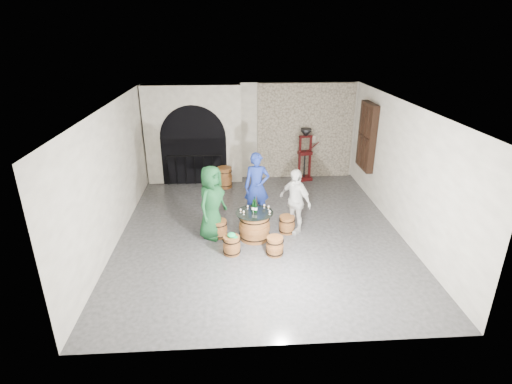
{
  "coord_description": "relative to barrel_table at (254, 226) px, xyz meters",
  "views": [
    {
      "loc": [
        -0.68,
        -9.06,
        4.83
      ],
      "look_at": [
        -0.1,
        0.06,
        1.05
      ],
      "focal_mm": 28.0,
      "sensor_mm": 36.0,
      "label": 1
    }
  ],
  "objects": [
    {
      "name": "barrel_table",
      "position": [
        0.0,
        0.0,
        0.0
      ],
      "size": [
        0.92,
        0.92,
        0.71
      ],
      "color": "brown",
      "rests_on": "ground"
    },
    {
      "name": "barrel_stool_near_left",
      "position": [
        -0.56,
        -0.68,
        -0.13
      ],
      "size": [
        0.41,
        0.41,
        0.44
      ],
      "color": "brown",
      "rests_on": "ground"
    },
    {
      "name": "wine_bottle_left",
      "position": [
        -0.03,
        0.02,
        0.49
      ],
      "size": [
        0.08,
        0.08,
        0.32
      ],
      "color": "black",
      "rests_on": "barrel_table"
    },
    {
      "name": "tasting_glass_e",
      "position": [
        0.36,
        -0.14,
        0.41
      ],
      "size": [
        0.05,
        0.05,
        0.1
      ],
      "primitive_type": null,
      "color": "#C07725",
      "rests_on": "barrel_table"
    },
    {
      "name": "shuttered_window",
      "position": [
        3.55,
        2.79,
        1.45
      ],
      "size": [
        0.23,
        1.1,
        2.0
      ],
      "color": "black",
      "rests_on": "wall_right"
    },
    {
      "name": "tasting_glass_d",
      "position": [
        0.26,
        0.23,
        0.41
      ],
      "size": [
        0.05,
        0.05,
        0.1
      ],
      "primitive_type": null,
      "color": "#C07725",
      "rests_on": "barrel_table"
    },
    {
      "name": "person_green",
      "position": [
        -1.02,
        0.19,
        0.57
      ],
      "size": [
        0.98,
        1.07,
        1.84
      ],
      "primitive_type": "imported",
      "rotation": [
        0.0,
        0.0,
        1.01
      ],
      "color": "#12421F",
      "rests_on": "ground"
    },
    {
      "name": "wine_bottle_center",
      "position": [
        0.03,
        -0.0,
        0.49
      ],
      "size": [
        0.08,
        0.08,
        0.32
      ],
      "color": "black",
      "rests_on": "barrel_table"
    },
    {
      "name": "tasting_glass_c",
      "position": [
        -0.15,
        0.21,
        0.41
      ],
      "size": [
        0.05,
        0.05,
        0.1
      ],
      "primitive_type": null,
      "color": "#C07725",
      "rests_on": "barrel_table"
    },
    {
      "name": "tasting_glass_b",
      "position": [
        0.35,
        0.15,
        0.41
      ],
      "size": [
        0.05,
        0.05,
        0.1
      ],
      "primitive_type": null,
      "color": "#C07725",
      "rests_on": "barrel_table"
    },
    {
      "name": "arched_opening",
      "position": [
        -1.73,
        4.13,
        1.23
      ],
      "size": [
        3.1,
        0.6,
        3.19
      ],
      "color": "silver",
      "rests_on": "ground"
    },
    {
      "name": "wall_back",
      "position": [
        0.17,
        4.39,
        1.25
      ],
      "size": [
        8.0,
        0.0,
        8.0
      ],
      "primitive_type": "plane",
      "rotation": [
        1.57,
        0.0,
        0.0
      ],
      "color": "silver",
      "rests_on": "ground"
    },
    {
      "name": "stone_facing_panel",
      "position": [
        1.97,
        4.33,
        1.25
      ],
      "size": [
        3.2,
        0.12,
        3.18
      ],
      "primitive_type": "cube",
      "color": "#A29781",
      "rests_on": "ground"
    },
    {
      "name": "green_cap",
      "position": [
        -0.56,
        -0.68,
        0.13
      ],
      "size": [
        0.24,
        0.19,
        0.11
      ],
      "color": "#0D984B",
      "rests_on": "barrel_stool_near_left"
    },
    {
      "name": "corking_press",
      "position": [
        1.94,
        4.01,
        0.68
      ],
      "size": [
        0.76,
        0.48,
        1.76
      ],
      "rotation": [
        0.0,
        0.0,
        0.2
      ],
      "color": "#4A0C0D",
      "rests_on": "ground"
    },
    {
      "name": "person_blue",
      "position": [
        0.13,
        1.16,
        0.57
      ],
      "size": [
        0.69,
        0.47,
        1.83
      ],
      "primitive_type": "imported",
      "rotation": [
        0.0,
        0.0,
        -0.05
      ],
      "color": "navy",
      "rests_on": "ground"
    },
    {
      "name": "wine_bottle_right",
      "position": [
        0.02,
        0.19,
        0.49
      ],
      "size": [
        0.08,
        0.08,
        0.32
      ],
      "color": "black",
      "rests_on": "barrel_table"
    },
    {
      "name": "control_box",
      "position": [
        2.22,
        4.25,
        1.0
      ],
      "size": [
        0.18,
        0.1,
        0.22
      ],
      "primitive_type": "cube",
      "color": "silver",
      "rests_on": "wall_back"
    },
    {
      "name": "wall_front",
      "position": [
        0.17,
        -3.61,
        1.25
      ],
      "size": [
        8.0,
        0.0,
        8.0
      ],
      "primitive_type": "plane",
      "rotation": [
        -1.57,
        0.0,
        0.0
      ],
      "color": "silver",
      "rests_on": "ground"
    },
    {
      "name": "wall_right",
      "position": [
        3.67,
        0.39,
        1.25
      ],
      "size": [
        0.0,
        8.0,
        8.0
      ],
      "primitive_type": "plane",
      "rotation": [
        1.57,
        0.0,
        -1.57
      ],
      "color": "silver",
      "rests_on": "ground"
    },
    {
      "name": "person_white",
      "position": [
        1.03,
        0.34,
        0.48
      ],
      "size": [
        0.94,
        1.01,
        1.67
      ],
      "primitive_type": "imported",
      "rotation": [
        0.0,
        0.0,
        -0.88
      ],
      "color": "silver",
      "rests_on": "ground"
    },
    {
      "name": "barrel_stool_near_right",
      "position": [
        0.42,
        -0.78,
        -0.13
      ],
      "size": [
        0.41,
        0.41,
        0.44
      ],
      "color": "brown",
      "rests_on": "ground"
    },
    {
      "name": "barrel_stool_right",
      "position": [
        0.84,
        0.27,
        -0.13
      ],
      "size": [
        0.41,
        0.41,
        0.44
      ],
      "color": "brown",
      "rests_on": "ground"
    },
    {
      "name": "tasting_glass_f",
      "position": [
        -0.33,
        0.01,
        0.41
      ],
      "size": [
        0.05,
        0.05,
        0.1
      ],
      "primitive_type": null,
      "color": "#C07725",
      "rests_on": "barrel_table"
    },
    {
      "name": "barrel_stool_left",
      "position": [
        -0.87,
        0.16,
        -0.13
      ],
      "size": [
        0.41,
        0.41,
        0.44
      ],
      "color": "brown",
      "rests_on": "ground"
    },
    {
      "name": "wall_left",
      "position": [
        -3.33,
        0.39,
        1.25
      ],
      "size": [
        0.0,
        8.0,
        8.0
      ],
      "primitive_type": "plane",
      "rotation": [
        1.57,
        0.0,
        1.57
      ],
      "color": "silver",
      "rests_on": "ground"
    },
    {
      "name": "tasting_glass_a",
      "position": [
        -0.26,
        -0.11,
        0.41
      ],
      "size": [
        0.05,
        0.05,
        0.1
      ],
      "primitive_type": null,
      "color": "#C07725",
      "rests_on": "barrel_table"
    },
    {
      "name": "side_barrel",
      "position": [
        -0.76,
        3.48,
        -0.02
      ],
      "size": [
        0.51,
        0.51,
        0.67
      ],
      "rotation": [
        0.0,
        0.0,
        -0.05
      ],
      "color": "brown",
      "rests_on": "ground"
    },
    {
      "name": "ground",
      "position": [
        0.17,
        0.39,
        -0.35
      ],
      "size": [
        8.0,
        8.0,
        0.0
      ],
      "primitive_type": "plane",
      "color": "#2A2A2D",
      "rests_on": "ground"
    },
    {
      "name": "barrel_stool_far",
      "position": [
        0.1,
        0.88,
        -0.13
      ],
      "size": [
        0.41,
        0.41,
        0.44
      ],
      "color": "brown",
      "rests_on": "ground"
    },
    {
      "name": "ceiling",
      "position": [
        0.17,
        0.39,
        2.85
      ],
      "size": [
        8.0,
        8.0,
        0.0
      ],
      "primitive_type": "plane",
      "rotation": [
        3.14,
        0.0,
        0.0
      ],
      "color": "beige",
      "rests_on": "wall_back"
    }
  ]
}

